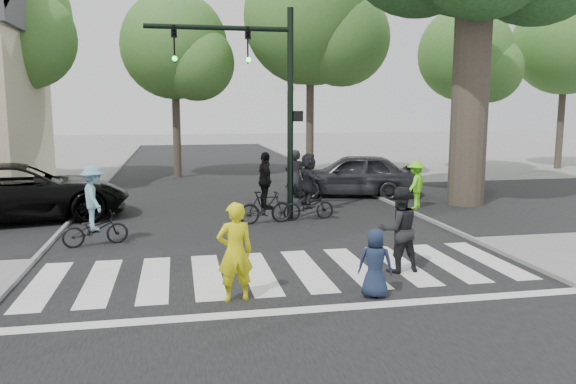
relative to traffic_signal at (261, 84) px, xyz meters
name	(u,v)px	position (x,y,z in m)	size (l,w,h in m)	color
ground	(293,287)	(-0.35, -6.20, -3.90)	(120.00, 120.00, 0.00)	gray
road_stem	(255,229)	(-0.35, -1.20, -3.90)	(10.00, 70.00, 0.01)	black
road_cross	(243,209)	(-0.35, 1.80, -3.89)	(70.00, 10.00, 0.01)	black
curb_left	(57,236)	(-5.40, -1.20, -3.85)	(0.10, 70.00, 0.10)	gray
curb_right	(430,220)	(4.70, -1.20, -3.85)	(0.10, 70.00, 0.10)	gray
crosswalk	(286,276)	(-0.35, -5.54, -3.89)	(10.00, 3.85, 0.01)	silver
traffic_signal	(261,84)	(0.00, 0.00, 0.00)	(4.45, 0.29, 6.00)	black
bg_tree_1	(4,22)	(-9.06, 9.28, 2.75)	(6.09, 5.80, 9.80)	brown
bg_tree_2	(180,50)	(-2.11, 10.42, 1.88)	(5.04, 4.80, 8.40)	brown
bg_tree_3	(318,23)	(3.95, 9.07, 3.04)	(6.30, 6.00, 10.20)	brown
bg_tree_4	(471,58)	(11.88, 9.93, 1.73)	(4.83, 4.60, 8.15)	brown
bg_tree_5	(573,46)	(17.92, 10.50, 2.46)	(5.67, 5.40, 9.30)	brown
pedestrian_woman	(235,252)	(-1.46, -6.72, -3.05)	(0.62, 0.41, 1.70)	yellow
pedestrian_child	(375,263)	(0.92, -7.00, -3.30)	(0.59, 0.38, 1.21)	#1B2740
pedestrian_adult	(399,229)	(1.90, -5.63, -3.04)	(0.83, 0.65, 1.72)	black
cyclist_left	(94,211)	(-4.31, -2.26, -3.07)	(1.60, 1.11, 1.92)	black
cyclist_mid	(265,195)	(0.03, -0.51, -3.07)	(1.59, 0.98, 2.02)	black
cyclist_right	(308,190)	(1.34, -0.21, -3.03)	(1.59, 1.48, 1.95)	black
car_suv	(20,192)	(-6.84, 1.27, -3.06)	(2.78, 6.02, 1.67)	black
car_grey	(352,175)	(3.95, 3.79, -3.11)	(1.87, 4.66, 1.59)	#2B2B2F
bystander_hivis	(416,185)	(5.17, 0.94, -3.12)	(1.01, 0.58, 1.56)	#74FE1B
bystander_dark	(295,178)	(1.46, 2.27, -2.97)	(0.68, 0.45, 1.87)	black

